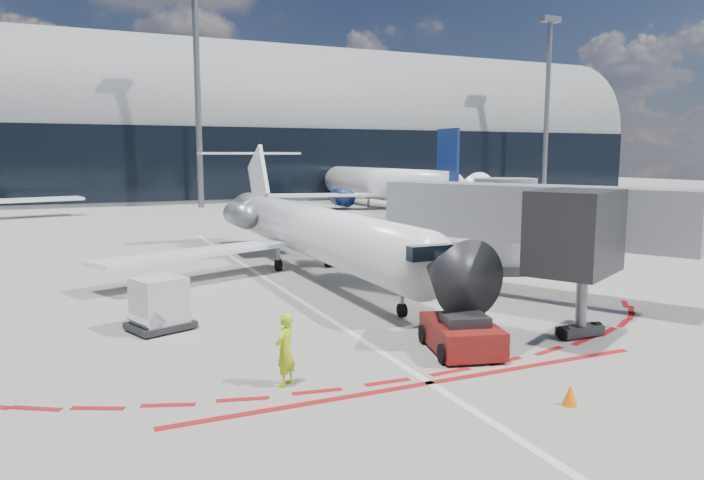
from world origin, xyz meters
name	(u,v)px	position (x,y,z in m)	size (l,w,h in m)	color
ground	(292,295)	(0.00, 0.00, 0.00)	(260.00, 260.00, 0.00)	slate
apron_centerline	(278,286)	(0.00, 2.00, 0.01)	(0.25, 40.00, 0.01)	silver
apron_stop_bar	(430,383)	(0.00, -11.50, 0.01)	(14.00, 0.25, 0.01)	maroon
terminal_building	(139,136)	(0.00, 64.97, 8.52)	(150.00, 24.15, 24.00)	gray
jet_bridge	(523,223)	(9.79, -3.01, 3.01)	(10.03, 15.20, 4.90)	gray
light_mast_centre	(198,97)	(5.00, 48.00, 12.50)	(0.70, 0.70, 25.00)	slate
light_mast_east	(547,110)	(55.00, 48.00, 12.50)	(0.70, 0.70, 25.00)	slate
regional_jet	(312,230)	(2.59, 4.50, 2.22)	(21.55, 26.58, 6.66)	white
pushback_tug	(462,334)	(2.28, -9.56, 0.54)	(2.60, 4.80, 1.22)	#60100D
ramp_worker	(285,349)	(-3.52, -10.10, 0.97)	(0.71, 0.46, 1.94)	#B4DB17
uld_container	(160,304)	(-5.85, -3.33, 0.91)	(2.41, 2.24, 1.83)	black
safety_cone_right	(570,395)	(2.33, -14.13, 0.26)	(0.37, 0.37, 0.52)	orange
bg_airliner_2	(382,161)	(24.11, 39.64, 5.30)	(32.73, 34.66, 10.59)	white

